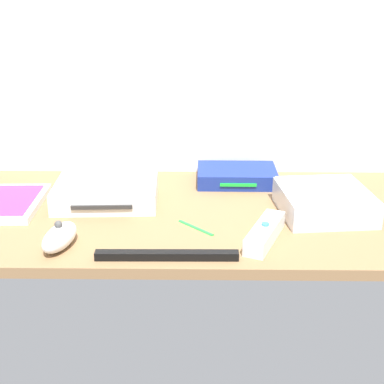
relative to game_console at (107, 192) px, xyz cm
name	(u,v)px	position (x,y,z in cm)	size (l,w,h in cm)	color
ground_plane	(192,215)	(18.01, -4.32, -3.20)	(100.00, 48.00, 2.00)	#936D47
back_wall	(194,36)	(18.01, 20.28, 29.80)	(110.00, 1.20, 64.00)	white
game_console	(107,192)	(0.00, 0.00, 0.00)	(21.71, 17.23, 4.40)	white
mini_computer	(324,201)	(44.34, -5.57, 0.44)	(18.63, 18.63, 5.30)	silver
game_case	(8,203)	(-20.16, -2.73, -1.44)	(14.00, 19.29, 1.56)	white
network_router	(237,176)	(28.10, 12.13, -0.50)	(18.08, 12.49, 3.40)	navy
remote_wand	(265,233)	(31.21, -17.81, -0.69)	(8.94, 15.06, 3.40)	white
remote_nunchuk	(60,237)	(-4.73, -20.99, -0.16)	(6.46, 10.72, 5.10)	white
remote_classic_pad	(103,178)	(-0.61, 0.08, 3.21)	(16.02, 11.58, 2.40)	white
sensor_bar	(167,255)	(14.09, -24.96, -1.50)	(24.00, 1.80, 1.40)	black
stylus_pen	(196,227)	(18.85, -12.87, -1.85)	(0.70, 0.70, 9.00)	green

